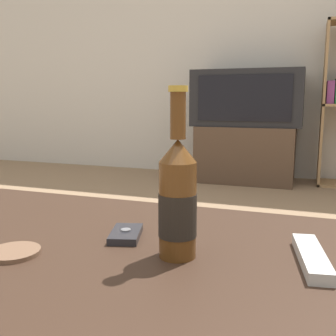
{
  "coord_description": "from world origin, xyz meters",
  "views": [
    {
      "loc": [
        0.36,
        -0.63,
        0.69
      ],
      "look_at": [
        0.04,
        0.28,
        0.52
      ],
      "focal_mm": 42.0,
      "sensor_mm": 36.0,
      "label": 1
    }
  ],
  "objects": [
    {
      "name": "cell_phone",
      "position": [
        0.03,
        0.04,
        0.43
      ],
      "size": [
        0.08,
        0.11,
        0.02
      ],
      "rotation": [
        0.0,
        0.0,
        0.27
      ],
      "color": "#232328",
      "rests_on": "coffee_table"
    },
    {
      "name": "tv_stand",
      "position": [
        -0.12,
        2.72,
        0.24
      ],
      "size": [
        0.8,
        0.46,
        0.47
      ],
      "color": "#4C3828",
      "rests_on": "ground_plane"
    },
    {
      "name": "coaster",
      "position": [
        -0.12,
        -0.1,
        0.42
      ],
      "size": [
        0.09,
        0.09,
        0.01
      ],
      "color": "brown",
      "rests_on": "coffee_table"
    },
    {
      "name": "remote_control",
      "position": [
        0.38,
        0.03,
        0.43
      ],
      "size": [
        0.07,
        0.18,
        0.02
      ],
      "rotation": [
        0.0,
        0.0,
        0.16
      ],
      "color": "beige",
      "rests_on": "coffee_table"
    },
    {
      "name": "television",
      "position": [
        -0.12,
        2.72,
        0.7
      ],
      "size": [
        0.89,
        0.42,
        0.46
      ],
      "color": "black",
      "rests_on": "tv_stand"
    },
    {
      "name": "back_wall",
      "position": [
        0.0,
        3.02,
        1.3
      ],
      "size": [
        8.0,
        0.05,
        2.6
      ],
      "color": "beige",
      "rests_on": "ground_plane"
    },
    {
      "name": "beer_bottle",
      "position": [
        0.16,
        -0.02,
        0.52
      ],
      "size": [
        0.07,
        0.07,
        0.29
      ],
      "color": "#563314",
      "rests_on": "coffee_table"
    },
    {
      "name": "coffee_table",
      "position": [
        0.0,
        0.0,
        0.35
      ],
      "size": [
        1.04,
        0.62,
        0.42
      ],
      "color": "#332116",
      "rests_on": "ground_plane"
    }
  ]
}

